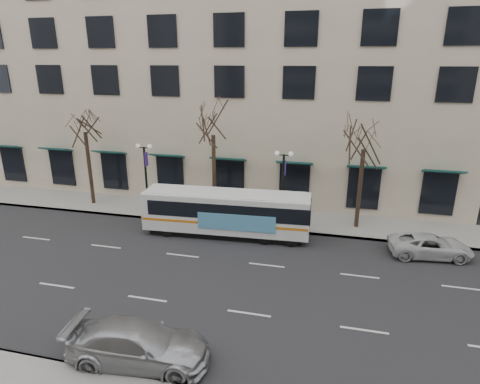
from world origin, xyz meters
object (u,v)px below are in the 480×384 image
(tree_far_left, at_px, (84,119))
(lamp_post_left, at_px, (146,175))
(tree_far_mid, at_px, (213,121))
(white_pickup, at_px, (430,246))
(city_bus, at_px, (227,212))
(silver_car, at_px, (139,344))
(tree_far_right, at_px, (365,134))
(lamp_post_right, at_px, (283,184))

(tree_far_left, height_order, lamp_post_left, tree_far_left)
(tree_far_mid, xyz_separation_m, white_pickup, (14.02, -3.13, -6.26))
(tree_far_left, height_order, city_bus, tree_far_left)
(tree_far_left, relative_size, silver_car, 1.55)
(tree_far_right, relative_size, lamp_post_right, 1.55)
(lamp_post_left, xyz_separation_m, lamp_post_right, (10.00, 0.00, 0.00))
(lamp_post_left, bearing_deg, tree_far_mid, 6.85)
(lamp_post_left, distance_m, silver_car, 15.99)
(lamp_post_left, bearing_deg, tree_far_right, 2.29)
(lamp_post_left, distance_m, city_bus, 7.32)
(tree_far_mid, bearing_deg, white_pickup, -12.60)
(white_pickup, bearing_deg, tree_far_right, 45.32)
(tree_far_left, xyz_separation_m, lamp_post_right, (15.01, -0.60, -3.75))
(lamp_post_right, relative_size, city_bus, 0.48)
(tree_far_mid, distance_m, white_pickup, 15.67)
(tree_far_right, bearing_deg, lamp_post_right, -173.15)
(city_bus, relative_size, white_pickup, 2.34)
(tree_far_left, distance_m, lamp_post_left, 6.29)
(silver_car, bearing_deg, tree_far_mid, 0.87)
(tree_far_left, xyz_separation_m, silver_car, (11.63, -15.00, -5.92))
(lamp_post_right, bearing_deg, city_bus, -143.23)
(city_bus, distance_m, white_pickup, 12.27)
(tree_far_mid, relative_size, lamp_post_right, 1.64)
(lamp_post_left, bearing_deg, city_bus, -19.61)
(city_bus, height_order, white_pickup, city_bus)
(white_pickup, bearing_deg, lamp_post_left, 75.69)
(tree_far_mid, xyz_separation_m, lamp_post_left, (-4.99, -0.60, -3.96))
(tree_far_mid, relative_size, city_bus, 0.79)
(silver_car, bearing_deg, lamp_post_right, -18.54)
(tree_far_mid, relative_size, tree_far_right, 1.06)
(lamp_post_right, height_order, white_pickup, lamp_post_right)
(tree_far_right, xyz_separation_m, lamp_post_left, (-14.99, -0.60, -3.48))
(tree_far_left, distance_m, lamp_post_right, 15.48)
(tree_far_right, bearing_deg, lamp_post_left, -177.71)
(tree_far_left, relative_size, tree_far_mid, 0.98)
(city_bus, bearing_deg, tree_far_left, 162.50)
(tree_far_left, relative_size, lamp_post_left, 1.60)
(lamp_post_left, xyz_separation_m, white_pickup, (19.01, -2.53, -2.30))
(tree_far_mid, xyz_separation_m, lamp_post_right, (5.01, -0.60, -3.96))
(lamp_post_right, xyz_separation_m, city_bus, (-3.23, -2.41, -1.36))
(tree_far_left, relative_size, tree_far_right, 1.03)
(tree_far_left, distance_m, tree_far_mid, 10.00)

